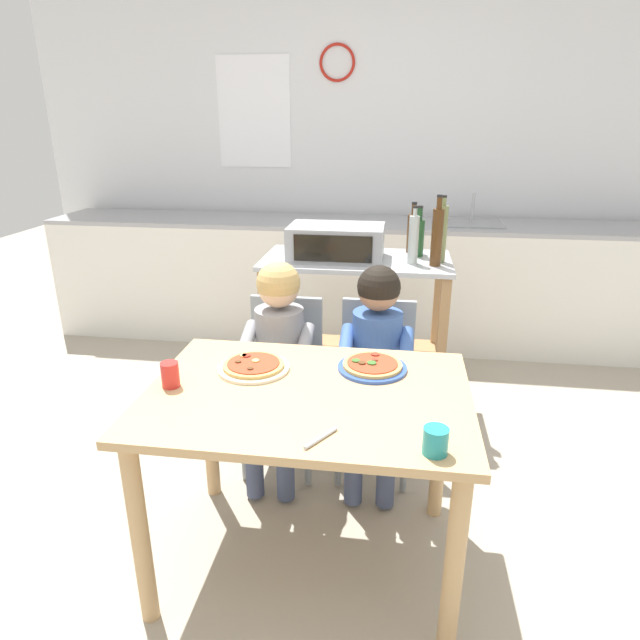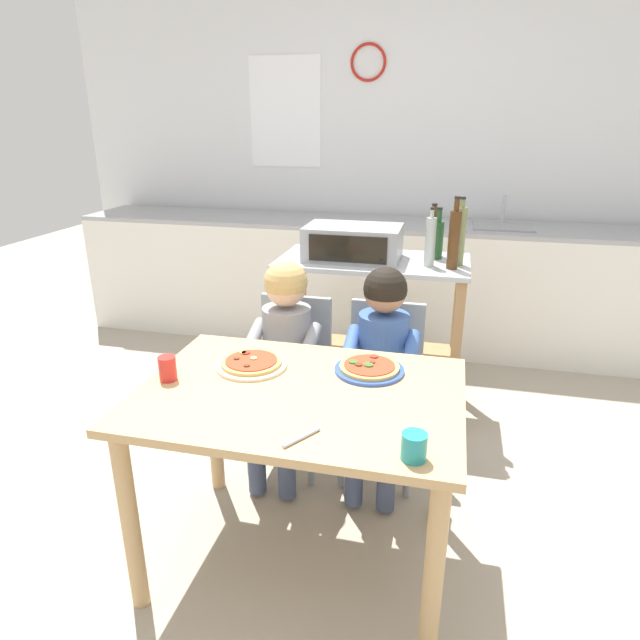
{
  "view_description": "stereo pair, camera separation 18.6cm",
  "coord_description": "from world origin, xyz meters",
  "views": [
    {
      "loc": [
        0.28,
        -1.65,
        1.61
      ],
      "look_at": [
        0.0,
        0.3,
        0.88
      ],
      "focal_mm": 30.66,
      "sensor_mm": 36.0,
      "label": 1
    },
    {
      "loc": [
        0.46,
        -1.61,
        1.61
      ],
      "look_at": [
        0.0,
        0.3,
        0.88
      ],
      "focal_mm": 30.66,
      "sensor_mm": 36.0,
      "label": 2
    }
  ],
  "objects": [
    {
      "name": "bottle_squat_spirits",
      "position": [
        0.48,
        1.19,
        1.04
      ],
      "size": [
        0.06,
        0.06,
        0.37
      ],
      "color": "#4C2D14",
      "rests_on": "kitchen_island_cart"
    },
    {
      "name": "child_in_blue_striped_shirt",
      "position": [
        0.21,
        0.55,
        0.65
      ],
      "size": [
        0.32,
        0.42,
        1.0
      ],
      "color": "#424C6B",
      "rests_on": "ground"
    },
    {
      "name": "dining_chair_left",
      "position": [
        -0.23,
        0.66,
        0.48
      ],
      "size": [
        0.36,
        0.36,
        0.81
      ],
      "color": "gray",
      "rests_on": "ground"
    },
    {
      "name": "drinking_cup_teal",
      "position": [
        0.41,
        -0.31,
        0.77
      ],
      "size": [
        0.07,
        0.07,
        0.08
      ],
      "primitive_type": "cylinder",
      "color": "teal",
      "rests_on": "dining_table"
    },
    {
      "name": "kitchen_island_cart",
      "position": [
        0.06,
        1.3,
        0.59
      ],
      "size": [
        1.03,
        0.54,
        0.88
      ],
      "color": "#B7BABF",
      "rests_on": "ground"
    },
    {
      "name": "bottle_tall_green_wine",
      "position": [
        0.36,
        1.22,
        1.01
      ],
      "size": [
        0.05,
        0.05,
        0.3
      ],
      "color": "#ADB7B2",
      "rests_on": "kitchen_island_cart"
    },
    {
      "name": "dining_chair_right",
      "position": [
        0.21,
        0.67,
        0.48
      ],
      "size": [
        0.36,
        0.36,
        0.81
      ],
      "color": "gray",
      "rests_on": "ground"
    },
    {
      "name": "bottle_clear_vinegar",
      "position": [
        0.36,
        1.48,
        1.0
      ],
      "size": [
        0.07,
        0.07,
        0.29
      ],
      "color": "#4C2D14",
      "rests_on": "kitchen_island_cart"
    },
    {
      "name": "toaster_oven",
      "position": [
        -0.05,
        1.27,
        0.98
      ],
      "size": [
        0.51,
        0.33,
        0.18
      ],
      "color": "#999BA0",
      "rests_on": "kitchen_island_cart"
    },
    {
      "name": "bottle_brown_beer",
      "position": [
        0.39,
        1.39,
        1.0
      ],
      "size": [
        0.06,
        0.06,
        0.28
      ],
      "color": "#1E4723",
      "rests_on": "kitchen_island_cart"
    },
    {
      "name": "child_in_grey_shirt",
      "position": [
        -0.23,
        0.54,
        0.66
      ],
      "size": [
        0.32,
        0.42,
        1.01
      ],
      "color": "#424C6B",
      "rests_on": "ground"
    },
    {
      "name": "pizza_plate_blue_rimmed",
      "position": [
        0.21,
        0.2,
        0.74
      ],
      "size": [
        0.26,
        0.26,
        0.03
      ],
      "color": "#3356B7",
      "rests_on": "dining_table"
    },
    {
      "name": "kitchen_counter",
      "position": [
        0.0,
        2.32,
        0.45
      ],
      "size": [
        4.6,
        0.6,
        1.11
      ],
      "color": "silver",
      "rests_on": "ground"
    },
    {
      "name": "drinking_cup_red",
      "position": [
        -0.48,
        -0.03,
        0.78
      ],
      "size": [
        0.06,
        0.06,
        0.09
      ],
      "primitive_type": "cylinder",
      "color": "red",
      "rests_on": "dining_table"
    },
    {
      "name": "pizza_plate_cream",
      "position": [
        -0.23,
        0.14,
        0.74
      ],
      "size": [
        0.27,
        0.27,
        0.03
      ],
      "color": "beige",
      "rests_on": "dining_table"
    },
    {
      "name": "serving_spoon",
      "position": [
        0.09,
        -0.29,
        0.74
      ],
      "size": [
        0.09,
        0.12,
        0.01
      ],
      "primitive_type": "cylinder",
      "rotation": [
        0.0,
        1.57,
        1.0
      ],
      "color": "#B7BABF",
      "rests_on": "dining_table"
    },
    {
      "name": "bottle_dark_olive_oil",
      "position": [
        0.51,
        1.28,
        1.04
      ],
      "size": [
        0.06,
        0.06,
        0.35
      ],
      "color": "olive",
      "rests_on": "kitchen_island_cart"
    },
    {
      "name": "dining_table",
      "position": [
        0.0,
        0.0,
        0.62
      ],
      "size": [
        1.11,
        0.8,
        0.73
      ],
      "color": "tan",
      "rests_on": "ground"
    },
    {
      "name": "ground_plane",
      "position": [
        0.0,
        1.07,
        0.0
      ],
      "size": [
        10.7,
        10.7,
        0.0
      ],
      "primitive_type": "plane",
      "color": "#A89E8C"
    },
    {
      "name": "back_wall_tiled",
      "position": [
        -0.0,
        2.73,
        1.35
      ],
      "size": [
        5.12,
        0.14,
        2.7
      ],
      "color": "silver",
      "rests_on": "ground"
    }
  ]
}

